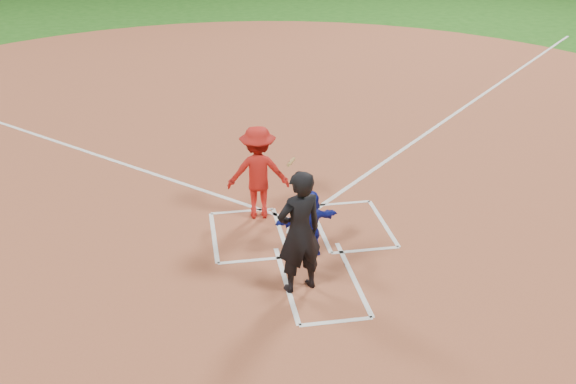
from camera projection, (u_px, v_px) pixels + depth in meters
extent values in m
plane|color=#1F5715|center=(300.00, 230.00, 11.83)|extent=(120.00, 120.00, 0.00)
cylinder|color=brown|center=(259.00, 122.00, 17.16)|extent=(28.00, 28.00, 0.01)
cylinder|color=silver|center=(300.00, 229.00, 11.82)|extent=(0.60, 0.60, 0.02)
imported|color=#121D97|center=(309.00, 223.00, 10.78)|extent=(1.18, 0.60, 1.22)
imported|color=black|center=(299.00, 232.00, 9.68)|extent=(0.84, 0.67, 2.02)
cube|color=white|center=(242.00, 211.00, 12.49)|extent=(1.22, 0.08, 0.01)
cube|color=white|center=(254.00, 260.00, 10.87)|extent=(1.22, 0.08, 0.01)
cube|color=white|center=(281.00, 231.00, 11.77)|extent=(0.08, 1.83, 0.01)
cube|color=white|center=(214.00, 237.00, 11.58)|extent=(0.08, 1.83, 0.01)
cube|color=white|center=(340.00, 204.00, 12.79)|extent=(1.22, 0.08, 0.01)
cube|color=white|center=(365.00, 250.00, 11.16)|extent=(1.22, 0.08, 0.01)
cube|color=white|center=(320.00, 228.00, 11.88)|extent=(0.08, 1.83, 0.01)
cube|color=white|center=(383.00, 223.00, 12.07)|extent=(0.08, 1.83, 0.01)
cube|color=white|center=(286.00, 283.00, 10.23)|extent=(0.08, 2.20, 0.01)
cube|color=white|center=(353.00, 277.00, 10.40)|extent=(0.08, 2.20, 0.01)
cube|color=white|center=(336.00, 322.00, 9.34)|extent=(1.10, 0.08, 0.01)
cube|color=white|center=(484.00, 94.00, 19.45)|extent=(14.21, 14.21, 0.01)
imported|color=red|center=(258.00, 173.00, 11.95)|extent=(1.23, 0.79, 1.80)
cylinder|color=#A97D3E|center=(291.00, 162.00, 11.80)|extent=(0.31, 0.82, 0.28)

